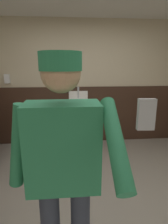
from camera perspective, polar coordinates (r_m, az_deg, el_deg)
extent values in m
cube|color=gray|center=(2.57, 4.33, -27.30)|extent=(4.68, 4.55, 0.04)
cube|color=beige|center=(3.95, -0.03, 8.82)|extent=(4.68, 0.12, 2.58)
cube|color=#382319|center=(4.00, 0.06, -0.88)|extent=(4.08, 0.03, 1.23)
cube|color=white|center=(3.93, -1.79, 1.94)|extent=(0.40, 0.05, 0.65)
cube|color=white|center=(3.77, -1.64, 0.62)|extent=(0.34, 0.30, 0.45)
cylinder|color=#B7BABF|center=(3.86, -1.82, 6.18)|extent=(0.04, 0.04, 0.24)
cylinder|color=#B7BABF|center=(4.05, -1.70, -5.80)|extent=(0.05, 0.05, 0.55)
cube|color=#26724C|center=(1.21, -6.58, -10.85)|extent=(0.47, 0.24, 0.59)
cylinder|color=#26724C|center=(1.25, -19.88, -10.01)|extent=(0.17, 0.09, 0.56)
cylinder|color=#26724C|center=(0.98, 9.75, -8.71)|extent=(0.09, 0.50, 0.39)
sphere|color=tan|center=(1.09, -7.32, 12.07)|extent=(0.24, 0.24, 0.24)
cylinder|color=#26724C|center=(1.09, -7.44, 15.51)|extent=(0.25, 0.25, 0.11)
cube|color=#A5A8B2|center=(0.66, 18.95, -0.74)|extent=(0.06, 0.03, 0.11)
cube|color=silver|center=(4.01, -22.99, 9.59)|extent=(0.10, 0.07, 0.18)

